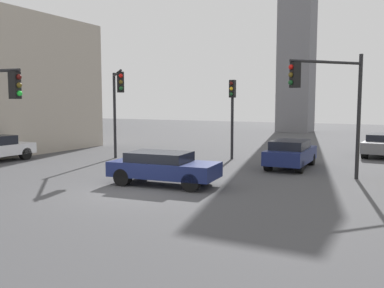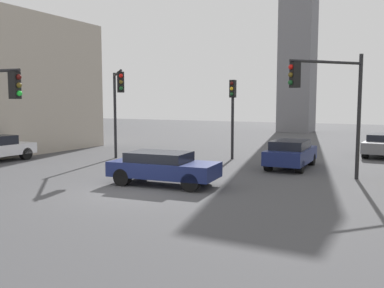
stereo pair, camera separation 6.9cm
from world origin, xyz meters
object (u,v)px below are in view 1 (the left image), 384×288
at_px(traffic_light_1, 117,95).
at_px(car_2, 384,144).
at_px(car_0, 163,167).
at_px(traffic_light_0, 329,92).
at_px(car_5, 291,153).
at_px(traffic_light_3, 232,104).

xyz_separation_m(traffic_light_1, car_2, (12.58, 9.78, -2.92)).
distance_m(traffic_light_1, car_0, 7.28).
bearing_deg(traffic_light_0, car_5, -100.93).
bearing_deg(traffic_light_0, car_0, -15.09).
height_order(car_0, car_5, car_5).
distance_m(traffic_light_3, car_2, 9.78).
xyz_separation_m(traffic_light_0, traffic_light_3, (-6.07, 4.48, -0.50)).
distance_m(traffic_light_0, car_2, 10.55).
bearing_deg(traffic_light_0, traffic_light_3, -85.27).
bearing_deg(car_2, traffic_light_1, -49.07).
height_order(traffic_light_0, car_2, traffic_light_0).
relative_size(traffic_light_0, traffic_light_1, 1.06).
xyz_separation_m(car_2, car_5, (-3.85, -7.13, 0.01)).
bearing_deg(car_0, car_5, 57.01).
bearing_deg(car_2, car_5, -25.29).
relative_size(car_0, car_2, 0.99).
bearing_deg(traffic_light_1, traffic_light_0, 46.10).
relative_size(traffic_light_3, car_2, 1.01).
bearing_deg(traffic_light_1, car_5, 64.09).
height_order(traffic_light_0, car_0, traffic_light_0).
height_order(traffic_light_0, car_5, traffic_light_0).
xyz_separation_m(traffic_light_0, car_0, (-5.62, -3.77, -2.98)).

